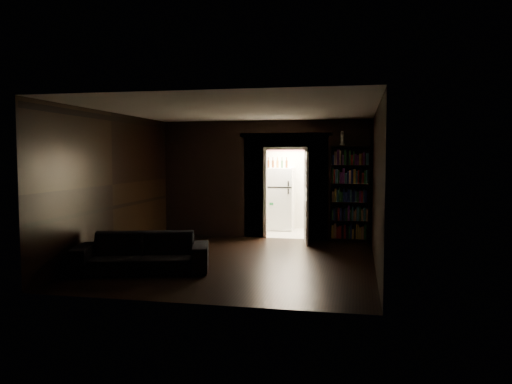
% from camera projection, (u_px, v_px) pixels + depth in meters
% --- Properties ---
extents(ground, '(5.50, 5.50, 0.00)m').
position_uv_depth(ground, '(238.00, 261.00, 9.30)').
color(ground, black).
rests_on(ground, ground).
extents(room_walls, '(5.02, 5.61, 2.84)m').
position_uv_depth(room_walls, '(249.00, 169.00, 10.22)').
color(room_walls, black).
rests_on(room_walls, ground).
extents(kitchen_alcove, '(2.20, 1.80, 2.60)m').
position_uv_depth(kitchen_alcove, '(291.00, 185.00, 12.89)').
color(kitchen_alcove, beige).
rests_on(kitchen_alcove, ground).
extents(sofa, '(2.39, 1.52, 0.85)m').
position_uv_depth(sofa, '(142.00, 247.00, 8.43)').
color(sofa, black).
rests_on(sofa, ground).
extents(bookshelf, '(0.93, 0.44, 2.20)m').
position_uv_depth(bookshelf, '(349.00, 194.00, 11.35)').
color(bookshelf, black).
rests_on(bookshelf, ground).
extents(refrigerator, '(0.84, 0.79, 1.65)m').
position_uv_depth(refrigerator, '(280.00, 199.00, 13.22)').
color(refrigerator, white).
rests_on(refrigerator, ground).
extents(door, '(0.19, 0.85, 2.05)m').
position_uv_depth(door, '(306.00, 197.00, 11.27)').
color(door, white).
rests_on(door, ground).
extents(figurine, '(0.12, 0.12, 0.33)m').
position_uv_depth(figurine, '(342.00, 138.00, 11.35)').
color(figurine, white).
rests_on(figurine, bookshelf).
extents(bottles, '(0.69, 0.15, 0.28)m').
position_uv_depth(bottles, '(277.00, 162.00, 13.04)').
color(bottles, black).
rests_on(bottles, refrigerator).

